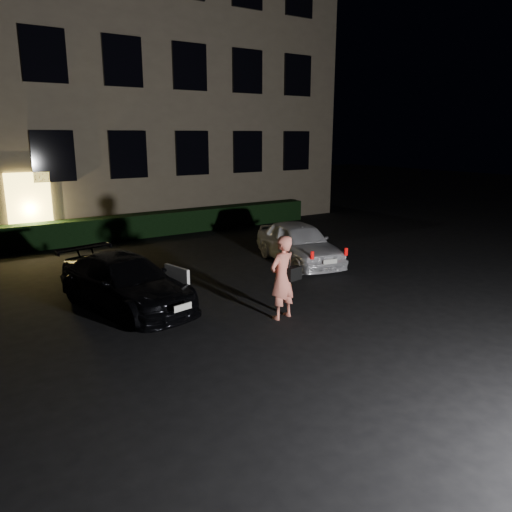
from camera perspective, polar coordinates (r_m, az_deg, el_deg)
ground at (r=10.24m, az=8.15°, el=-7.68°), size 80.00×80.00×0.00m
building at (r=23.06m, az=-18.48°, el=18.74°), size 20.00×8.11×12.00m
hedge at (r=18.97m, az=-13.49°, el=3.36°), size 15.00×0.70×0.85m
sedan at (r=11.29m, az=-14.66°, el=-2.92°), size 2.35×4.16×1.14m
hatch at (r=14.71m, az=4.94°, el=1.51°), size 2.13×3.83×1.23m
man at (r=10.20m, az=3.04°, el=-2.45°), size 0.78×0.53×1.75m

